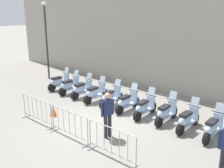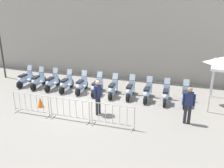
{
  "view_description": "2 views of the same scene",
  "coord_description": "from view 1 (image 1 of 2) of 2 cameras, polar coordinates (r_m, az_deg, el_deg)",
  "views": [
    {
      "loc": [
        7.93,
        -6.19,
        4.69
      ],
      "look_at": [
        -0.76,
        1.3,
        1.29
      ],
      "focal_mm": 42.14,
      "sensor_mm": 36.0,
      "label": 1
    },
    {
      "loc": [
        6.24,
        -9.64,
        5.18
      ],
      "look_at": [
        0.93,
        1.4,
        0.93
      ],
      "focal_mm": 37.9,
      "sensor_mm": 36.0,
      "label": 2
    }
  ],
  "objects": [
    {
      "name": "motorcycle_1",
      "position": [
        14.79,
        -9.19,
        -0.35
      ],
      "size": [
        0.68,
        1.71,
        1.24
      ],
      "color": "black",
      "rests_on": "ground"
    },
    {
      "name": "barrier_segment_0",
      "position": [
        11.41,
        -15.94,
        -5.59
      ],
      "size": [
        1.95,
        0.7,
        1.07
      ],
      "color": "#B2B5B7",
      "rests_on": "ground"
    },
    {
      "name": "street_lamp",
      "position": [
        17.76,
        -14.13,
        10.73
      ],
      "size": [
        0.36,
        0.36,
        4.96
      ],
      "color": "#2D332D",
      "rests_on": "ground"
    },
    {
      "name": "motorcycle_8",
      "position": [
        10.72,
        16.03,
        -7.45
      ],
      "size": [
        0.6,
        1.72,
        1.24
      ],
      "color": "black",
      "rests_on": "ground"
    },
    {
      "name": "motorcycle_4",
      "position": [
        12.76,
        -0.31,
        -2.88
      ],
      "size": [
        0.66,
        1.72,
        1.24
      ],
      "color": "black",
      "rests_on": "ground"
    },
    {
      "name": "barrier_segment_1",
      "position": [
        9.86,
        -9.25,
        -8.72
      ],
      "size": [
        1.95,
        0.7,
        1.07
      ],
      "color": "#B2B5B7",
      "rests_on": "ground"
    },
    {
      "name": "traffic_cone",
      "position": [
        11.99,
        -12.71,
        -5.52
      ],
      "size": [
        0.32,
        0.32,
        0.55
      ],
      "primitive_type": "cone",
      "color": "orange",
      "rests_on": "ground"
    },
    {
      "name": "motorcycle_6",
      "position": [
        11.59,
        7.06,
        -5.05
      ],
      "size": [
        0.66,
        1.72,
        1.24
      ],
      "color": "black",
      "rests_on": "ground"
    },
    {
      "name": "motorcycle_0",
      "position": [
        15.6,
        -11.35,
        0.42
      ],
      "size": [
        0.58,
        1.73,
        1.24
      ],
      "color": "black",
      "rests_on": "ground"
    },
    {
      "name": "motorcycle_2",
      "position": [
        14.09,
        -6.49,
        -1.1
      ],
      "size": [
        0.64,
        1.72,
        1.24
      ],
      "color": "black",
      "rests_on": "ground"
    },
    {
      "name": "ground_plane",
      "position": [
        11.09,
        -2.54,
        -8.52
      ],
      "size": [
        120.0,
        120.0,
        0.0
      ],
      "primitive_type": "plane",
      "color": "gray"
    },
    {
      "name": "motorcycle_5",
      "position": [
        12.17,
        3.24,
        -3.89
      ],
      "size": [
        0.62,
        1.72,
        1.24
      ],
      "color": "black",
      "rests_on": "ground"
    },
    {
      "name": "barrier_segment_2",
      "position": [
        8.54,
        -0.1,
        -12.71
      ],
      "size": [
        1.95,
        0.7,
        1.07
      ],
      "color": "#B2B5B7",
      "rests_on": "ground"
    },
    {
      "name": "motorcycle_7",
      "position": [
        11.19,
        11.59,
        -6.09
      ],
      "size": [
        0.64,
        1.72,
        1.24
      ],
      "color": "black",
      "rests_on": "ground"
    },
    {
      "name": "motorcycle_3",
      "position": [
        13.38,
        -3.68,
        -1.99
      ],
      "size": [
        0.62,
        1.72,
        1.24
      ],
      "color": "black",
      "rests_on": "ground"
    },
    {
      "name": "motorcycle_9",
      "position": [
        10.37,
        21.01,
        -8.78
      ],
      "size": [
        0.64,
        1.72,
        1.24
      ],
      "color": "black",
      "rests_on": "ground"
    },
    {
      "name": "officer_near_row_end",
      "position": [
        9.61,
        -0.97,
        -6.2
      ],
      "size": [
        0.26,
        0.55,
        1.73
      ],
      "color": "#23232D",
      "rests_on": "ground"
    }
  ]
}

